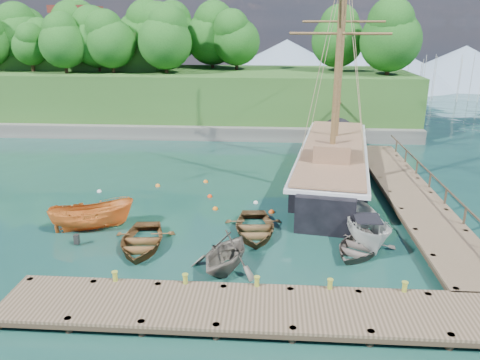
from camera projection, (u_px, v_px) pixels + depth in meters
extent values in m
plane|color=#133732|center=(222.00, 243.00, 24.56)|extent=(160.00, 160.00, 0.00)
cube|color=#493B2B|center=(256.00, 307.00, 18.11)|extent=(20.00, 3.20, 0.12)
cube|color=#30251A|center=(256.00, 310.00, 18.16)|extent=(20.00, 3.20, 0.20)
cylinder|color=#30251A|center=(32.00, 290.00, 20.13)|extent=(0.28, 0.28, 1.10)
cube|color=#493B2B|center=(410.00, 193.00, 30.25)|extent=(3.20, 24.00, 0.12)
cube|color=#30251A|center=(410.00, 195.00, 30.30)|extent=(3.20, 24.00, 0.20)
cylinder|color=#30251A|center=(454.00, 300.00, 19.43)|extent=(0.28, 0.28, 1.10)
cylinder|color=#30251A|center=(358.00, 152.00, 41.55)|extent=(0.28, 0.28, 1.10)
cylinder|color=#30251A|center=(388.00, 153.00, 41.38)|extent=(0.28, 0.28, 1.10)
cylinder|color=olive|center=(117.00, 293.00, 20.00)|extent=(0.26, 0.26, 0.45)
cylinder|color=olive|center=(186.00, 296.00, 19.80)|extent=(0.26, 0.26, 0.45)
cylinder|color=olive|center=(257.00, 299.00, 19.61)|extent=(0.26, 0.26, 0.45)
cylinder|color=olive|center=(329.00, 301.00, 19.41)|extent=(0.26, 0.26, 0.45)
cylinder|color=olive|center=(402.00, 304.00, 19.21)|extent=(0.26, 0.26, 0.45)
imported|color=brown|center=(142.00, 247.00, 24.07)|extent=(3.66, 4.81, 0.93)
imported|color=#5B554B|center=(225.00, 269.00, 21.96)|extent=(4.39, 4.69, 2.00)
imported|color=brown|center=(254.00, 234.00, 25.60)|extent=(3.62, 4.82, 0.95)
imported|color=#5C524C|center=(359.00, 252.00, 23.61)|extent=(4.62, 5.02, 0.85)
imported|color=orange|center=(93.00, 229.00, 26.18)|extent=(4.92, 3.09, 1.78)
imported|color=silver|center=(365.00, 243.00, 24.51)|extent=(2.28, 5.01, 1.87)
cube|color=black|center=(332.00, 170.00, 34.30)|extent=(6.83, 14.80, 2.96)
cube|color=black|center=(337.00, 141.00, 42.75)|extent=(3.22, 4.83, 2.66)
cube|color=black|center=(326.00, 212.00, 26.79)|extent=(3.78, 4.13, 2.81)
cube|color=silver|center=(334.00, 151.00, 33.84)|extent=(7.59, 19.23, 0.25)
cube|color=brown|center=(334.00, 148.00, 33.76)|extent=(7.11, 18.76, 0.12)
cube|color=brown|center=(332.00, 150.00, 30.75)|extent=(2.76, 3.33, 1.20)
cylinder|color=brown|center=(340.00, 103.00, 45.07)|extent=(1.33, 6.85, 1.69)
cylinder|color=brown|center=(343.00, 33.00, 34.63)|extent=(0.36, 0.36, 15.73)
cylinder|color=brown|center=(339.00, 46.00, 28.06)|extent=(0.36, 0.36, 14.47)
cylinder|color=#8C7A59|center=(345.00, 28.00, 40.07)|extent=(1.78, 10.75, 9.14)
sphere|color=silver|center=(106.00, 210.00, 28.92)|extent=(0.35, 0.35, 0.35)
sphere|color=#F7380A|center=(210.00, 197.00, 31.03)|extent=(0.32, 0.32, 0.32)
sphere|color=orange|center=(215.00, 209.00, 28.96)|extent=(0.34, 0.34, 0.34)
sphere|color=silver|center=(256.00, 203.00, 29.96)|extent=(0.30, 0.30, 0.30)
sphere|color=orange|center=(158.00, 186.00, 33.04)|extent=(0.34, 0.34, 0.34)
sphere|color=orange|center=(206.00, 182.00, 33.90)|extent=(0.33, 0.33, 0.33)
sphere|color=silver|center=(99.00, 192.00, 31.95)|extent=(0.32, 0.32, 0.32)
sphere|color=#EA5114|center=(272.00, 213.00, 28.46)|extent=(0.36, 0.36, 0.36)
cube|color=#474744|center=(169.00, 130.00, 47.58)|extent=(50.00, 4.00, 1.40)
cube|color=#27491A|center=(179.00, 98.00, 52.48)|extent=(50.00, 14.00, 6.00)
cube|color=#27491A|center=(71.00, 75.00, 56.54)|extent=(24.00, 12.00, 10.00)
cylinder|color=#382616|center=(100.00, 65.00, 50.05)|extent=(0.36, 0.36, 1.40)
sphere|color=#194816|center=(97.00, 41.00, 49.28)|extent=(5.42, 5.42, 5.42)
cylinder|color=#382616|center=(113.00, 66.00, 48.69)|extent=(0.36, 0.36, 1.40)
sphere|color=#194816|center=(111.00, 43.00, 47.97)|extent=(5.02, 5.02, 5.02)
cylinder|color=#382616|center=(82.00, 60.00, 56.66)|extent=(0.36, 0.36, 1.40)
sphere|color=#194816|center=(79.00, 37.00, 55.80)|extent=(6.25, 6.25, 6.25)
cylinder|color=#382616|center=(388.00, 68.00, 46.70)|extent=(0.36, 0.36, 1.40)
sphere|color=#194816|center=(390.00, 41.00, 45.87)|extent=(6.00, 6.00, 6.00)
cylinder|color=#382616|center=(25.00, 63.00, 52.75)|extent=(0.36, 0.36, 1.40)
sphere|color=#194816|center=(21.00, 39.00, 51.94)|extent=(5.89, 5.89, 5.89)
cylinder|color=#382616|center=(237.00, 63.00, 52.03)|extent=(0.36, 0.36, 1.40)
sphere|color=#194816|center=(236.00, 42.00, 51.29)|extent=(5.13, 5.13, 5.13)
cylinder|color=#382616|center=(78.00, 59.00, 57.41)|extent=(0.36, 0.36, 1.40)
sphere|color=#194816|center=(76.00, 41.00, 56.71)|extent=(4.80, 4.80, 4.80)
cylinder|color=#382616|center=(159.00, 63.00, 51.63)|extent=(0.36, 0.36, 1.40)
sphere|color=#194816|center=(158.00, 40.00, 50.82)|extent=(5.82, 5.82, 5.82)
cylinder|color=#382616|center=(213.00, 61.00, 54.24)|extent=(0.36, 0.36, 1.40)
sphere|color=#194816|center=(212.00, 38.00, 53.41)|extent=(6.05, 6.05, 6.05)
cylinder|color=#382616|center=(387.00, 67.00, 47.63)|extent=(0.36, 0.36, 1.40)
sphere|color=#194816|center=(389.00, 45.00, 46.94)|extent=(4.77, 4.77, 4.77)
cylinder|color=#382616|center=(166.00, 66.00, 48.07)|extent=(0.36, 0.36, 1.40)
sphere|color=#194816|center=(165.00, 42.00, 47.30)|extent=(5.47, 5.47, 5.47)
cylinder|color=#382616|center=(336.00, 64.00, 50.54)|extent=(0.36, 0.36, 1.40)
sphere|color=#194816|center=(338.00, 41.00, 49.76)|extent=(5.55, 5.55, 5.55)
cylinder|color=#382616|center=(174.00, 58.00, 58.77)|extent=(0.36, 0.36, 1.40)
sphere|color=#194816|center=(173.00, 36.00, 57.91)|extent=(6.25, 6.25, 6.25)
cylinder|color=#382616|center=(26.00, 59.00, 58.13)|extent=(0.36, 0.36, 1.40)
sphere|color=#194816|center=(24.00, 39.00, 57.36)|extent=(5.41, 5.41, 5.41)
cylinder|color=#382616|center=(94.00, 62.00, 53.27)|extent=(0.36, 0.36, 1.40)
sphere|color=#194816|center=(92.00, 40.00, 52.50)|extent=(5.47, 5.47, 5.47)
cylinder|color=#382616|center=(33.00, 65.00, 50.07)|extent=(0.36, 0.36, 1.40)
sphere|color=#194816|center=(30.00, 47.00, 49.49)|extent=(3.77, 3.77, 3.77)
cylinder|color=#382616|center=(80.00, 62.00, 53.45)|extent=(0.36, 0.36, 1.40)
sphere|color=#194816|center=(77.00, 38.00, 52.62)|extent=(6.04, 6.04, 6.04)
cylinder|color=#382616|center=(208.00, 58.00, 59.06)|extent=(0.36, 0.36, 1.40)
sphere|color=#194816|center=(208.00, 37.00, 58.24)|extent=(5.89, 5.89, 5.89)
cylinder|color=#382616|center=(145.00, 63.00, 52.52)|extent=(0.36, 0.36, 1.40)
sphere|color=#194816|center=(144.00, 38.00, 51.68)|extent=(6.08, 6.08, 6.08)
cylinder|color=#382616|center=(43.00, 64.00, 51.57)|extent=(0.36, 0.36, 1.40)
sphere|color=#194816|center=(41.00, 45.00, 50.93)|extent=(4.25, 4.25, 4.25)
cylinder|color=#382616|center=(66.00, 66.00, 48.29)|extent=(0.36, 0.36, 1.40)
sphere|color=#194816|center=(63.00, 44.00, 47.60)|extent=(4.77, 4.77, 4.77)
cube|color=silver|center=(78.00, 27.00, 53.71)|extent=(4.00, 5.00, 3.00)
cube|color=#591E19|center=(76.00, 9.00, 53.10)|extent=(4.40, 5.40, 0.80)
cone|color=#728CA5|center=(367.00, 59.00, 87.98)|extent=(36.00, 36.00, 9.00)
cone|color=#728CA5|center=(464.00, 65.00, 87.11)|extent=(28.00, 28.00, 7.00)
cone|color=#728CA5|center=(287.00, 61.00, 89.12)|extent=(32.00, 32.00, 8.00)
cone|color=#728CA5|center=(107.00, 55.00, 91.10)|extent=(40.00, 40.00, 10.00)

